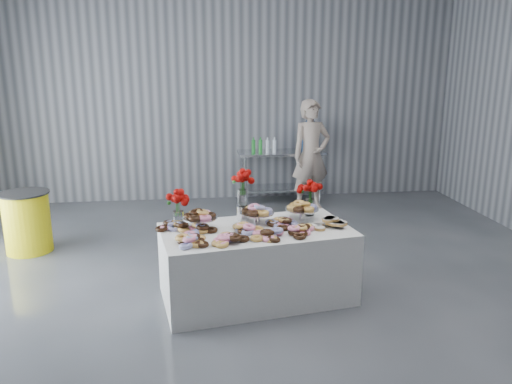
{
  "coord_description": "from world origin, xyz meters",
  "views": [
    {
      "loc": [
        -0.62,
        -4.34,
        2.37
      ],
      "look_at": [
        0.04,
        0.94,
        1.0
      ],
      "focal_mm": 35.0,
      "sensor_mm": 36.0,
      "label": 1
    }
  ],
  "objects_px": {
    "display_table": "(256,263)",
    "prep_table": "(281,167)",
    "trash_barrel": "(27,222)",
    "water_jug": "(310,137)",
    "person": "(311,156)"
  },
  "relations": [
    {
      "from": "display_table",
      "to": "water_jug",
      "type": "relative_size",
      "value": 3.43
    },
    {
      "from": "prep_table",
      "to": "person",
      "type": "bearing_deg",
      "value": -54.37
    },
    {
      "from": "water_jug",
      "to": "person",
      "type": "distance_m",
      "value": 0.61
    },
    {
      "from": "prep_table",
      "to": "person",
      "type": "height_order",
      "value": "person"
    },
    {
      "from": "display_table",
      "to": "trash_barrel",
      "type": "height_order",
      "value": "trash_barrel"
    },
    {
      "from": "water_jug",
      "to": "person",
      "type": "bearing_deg",
      "value": -100.58
    },
    {
      "from": "prep_table",
      "to": "person",
      "type": "relative_size",
      "value": 0.82
    },
    {
      "from": "person",
      "to": "trash_barrel",
      "type": "height_order",
      "value": "person"
    },
    {
      "from": "display_table",
      "to": "person",
      "type": "relative_size",
      "value": 1.04
    },
    {
      "from": "display_table",
      "to": "trash_barrel",
      "type": "distance_m",
      "value": 3.24
    },
    {
      "from": "display_table",
      "to": "person",
      "type": "height_order",
      "value": "person"
    },
    {
      "from": "display_table",
      "to": "prep_table",
      "type": "height_order",
      "value": "prep_table"
    },
    {
      "from": "prep_table",
      "to": "water_jug",
      "type": "xyz_separation_m",
      "value": [
        0.5,
        -0.0,
        0.53
      ]
    },
    {
      "from": "prep_table",
      "to": "water_jug",
      "type": "bearing_deg",
      "value": -0.0
    },
    {
      "from": "trash_barrel",
      "to": "display_table",
      "type": "bearing_deg",
      "value": -31.2
    }
  ]
}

